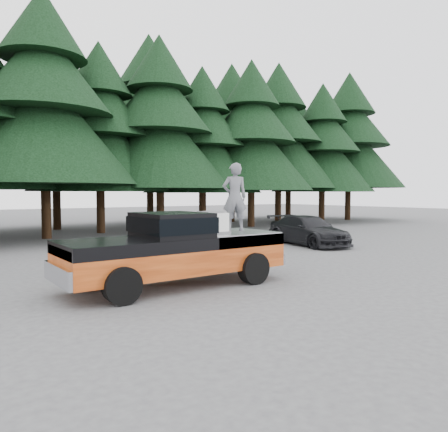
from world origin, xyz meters
TOP-DOWN VIEW (x-y plane):
  - ground at (0.00, 0.00)m, footprint 120.00×120.00m
  - pickup_truck at (-1.31, 0.15)m, footprint 6.00×2.04m
  - truck_cab at (-1.41, 0.15)m, footprint 1.66×1.90m
  - air_compressor at (-0.29, 0.02)m, footprint 0.86×0.75m
  - man_on_bed at (0.77, 0.34)m, footprint 0.84×0.71m
  - parked_car at (8.16, 4.41)m, footprint 2.56×4.88m
  - treeline at (0.42, 17.20)m, footprint 60.15×16.05m

SIDE VIEW (x-z plane):
  - ground at x=0.00m, z-range 0.00..0.00m
  - pickup_truck at x=-1.31m, z-range 0.00..1.33m
  - parked_car at x=8.16m, z-range 0.00..1.35m
  - air_compressor at x=-0.29m, z-range 1.33..1.86m
  - truck_cab at x=-1.41m, z-range 1.33..1.92m
  - man_on_bed at x=0.77m, z-range 1.33..3.28m
  - treeline at x=0.42m, z-range -1.03..16.47m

